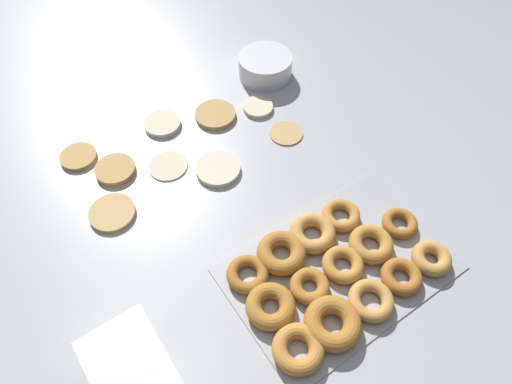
% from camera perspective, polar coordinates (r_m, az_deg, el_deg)
% --- Properties ---
extents(ground_plane, '(3.00, 3.00, 0.00)m').
position_cam_1_polar(ground_plane, '(1.13, -5.43, 1.70)').
color(ground_plane, '#B2B5BA').
extents(pancake_0, '(0.11, 0.11, 0.01)m').
position_cam_1_polar(pancake_0, '(1.11, -17.53, -2.49)').
color(pancake_0, tan).
rests_on(pancake_0, ground_plane).
extents(pancake_1, '(0.11, 0.11, 0.01)m').
position_cam_1_polar(pancake_1, '(1.14, -4.77, 2.92)').
color(pancake_1, beige).
rests_on(pancake_1, ground_plane).
extents(pancake_2, '(0.10, 0.10, 0.01)m').
position_cam_1_polar(pancake_2, '(1.26, -11.63, 8.38)').
color(pancake_2, beige).
rests_on(pancake_2, ground_plane).
extents(pancake_3, '(0.10, 0.10, 0.01)m').
position_cam_1_polar(pancake_3, '(1.16, -10.95, 3.31)').
color(pancake_3, beige).
rests_on(pancake_3, ground_plane).
extents(pancake_4, '(0.09, 0.09, 0.01)m').
position_cam_1_polar(pancake_4, '(1.22, 3.79, 7.42)').
color(pancake_4, tan).
rests_on(pancake_4, ground_plane).
extents(pancake_5, '(0.09, 0.09, 0.01)m').
position_cam_1_polar(pancake_5, '(1.24, -21.30, 4.13)').
color(pancake_5, tan).
rests_on(pancake_5, ground_plane).
extents(pancake_6, '(0.11, 0.11, 0.01)m').
position_cam_1_polar(pancake_6, '(1.27, -5.10, 9.61)').
color(pancake_6, tan).
rests_on(pancake_6, ground_plane).
extents(pancake_7, '(0.10, 0.10, 0.02)m').
position_cam_1_polar(pancake_7, '(1.18, -17.18, 2.70)').
color(pancake_7, tan).
rests_on(pancake_7, ground_plane).
extents(pancake_8, '(0.08, 0.08, 0.01)m').
position_cam_1_polar(pancake_8, '(1.28, 0.26, 10.55)').
color(pancake_8, beige).
rests_on(pancake_8, ground_plane).
extents(donut_tray, '(0.47, 0.31, 0.04)m').
position_cam_1_polar(donut_tray, '(0.98, 9.45, -10.01)').
color(donut_tray, '#ADAFB5').
rests_on(donut_tray, ground_plane).
extents(batter_bowl, '(0.16, 0.16, 0.07)m').
position_cam_1_polar(batter_bowl, '(1.38, 1.15, 15.46)').
color(batter_bowl, white).
rests_on(batter_bowl, ground_plane).
extents(container_stack, '(0.12, 0.16, 0.17)m').
position_cam_1_polar(container_stack, '(0.84, -14.54, -21.60)').
color(container_stack, white).
rests_on(container_stack, ground_plane).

